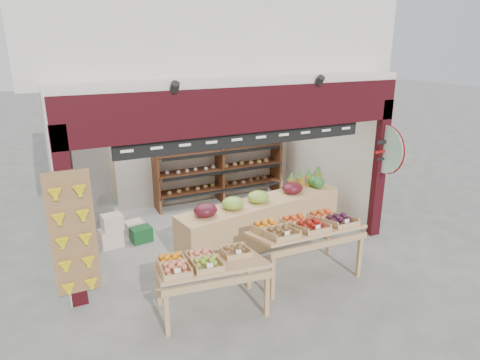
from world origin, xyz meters
name	(u,v)px	position (x,y,z in m)	size (l,w,h in m)	color
ground	(225,239)	(0.00, 0.00, 0.00)	(60.00, 60.00, 0.00)	#62635E
shop_structure	(190,26)	(0.00, 1.61, 3.92)	(6.36, 5.12, 5.40)	silver
banana_board	(74,237)	(-2.73, -1.17, 1.12)	(0.60, 0.15, 1.80)	olive
gift_sign	(385,149)	(2.75, -1.15, 1.75)	(0.04, 0.93, 0.92)	#C2F4D5
back_shelving	(219,153)	(0.73, 1.95, 1.17)	(3.08, 0.51, 1.90)	brown
refrigerator	(91,180)	(-2.15, 1.72, 0.99)	(0.77, 0.77, 1.98)	#BABDC2
cardboard_stack	(123,231)	(-1.78, 0.68, 0.23)	(0.98, 0.72, 0.62)	silver
mid_counter	(261,220)	(0.57, -0.43, 0.46)	(3.42, 1.23, 1.06)	tan
display_table_left	(203,264)	(-1.17, -1.99, 0.74)	(1.58, 1.00, 0.97)	tan
display_table_right	(305,227)	(0.63, -1.76, 0.85)	(1.72, 0.98, 1.07)	tan
watermelon_pile	(319,226)	(1.79, -0.57, 0.17)	(0.65, 0.65, 0.51)	#17451A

